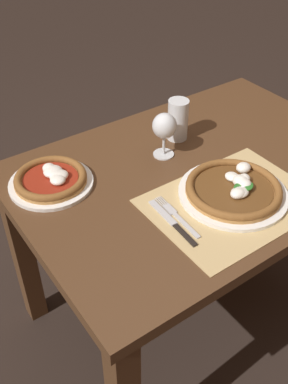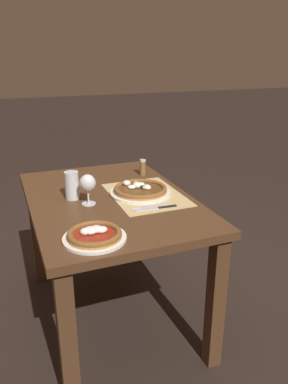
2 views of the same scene
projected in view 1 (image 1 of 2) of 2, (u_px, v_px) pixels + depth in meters
name	position (u px, v px, depth m)	size (l,w,h in m)	color
ground_plane	(186.00, 307.00, 1.92)	(24.00, 24.00, 0.00)	black
dining_table	(197.00, 195.00, 1.53)	(1.18, 0.81, 0.74)	#4C301C
paper_placemat	(232.00, 202.00, 1.32)	(0.49, 0.36, 0.00)	tan
pizza_near	(234.00, 189.00, 1.33)	(0.33, 0.33, 0.05)	white
pizza_far	(51.00, 179.00, 1.37)	(0.26, 0.26, 0.05)	white
wine_glass	(164.00, 128.00, 1.44)	(0.08, 0.08, 0.16)	silver
pint_glass	(178.00, 120.00, 1.55)	(0.07, 0.07, 0.15)	silver
fork	(177.00, 216.00, 1.26)	(0.03, 0.20, 0.00)	#B7B7BC
knife	(172.00, 222.00, 1.24)	(0.03, 0.22, 0.01)	black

